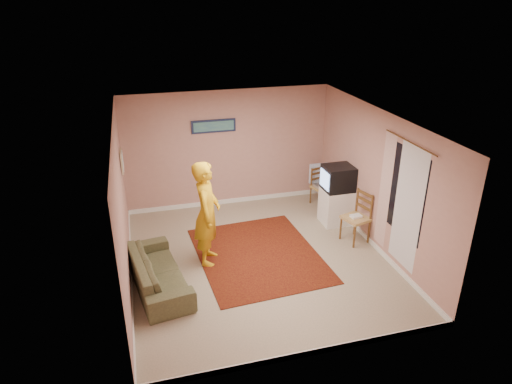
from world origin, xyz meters
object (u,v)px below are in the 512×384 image
object	(u,v)px
person	(207,213)
tv_cabinet	(336,206)
sofa	(158,271)
crt_tv	(338,178)
chair_b	(356,212)
chair_a	(321,183)

from	to	relation	value
person	tv_cabinet	bearing A→B (deg)	-58.27
sofa	tv_cabinet	bearing A→B (deg)	-79.56
crt_tv	chair_b	world-z (taller)	crt_tv
tv_cabinet	person	distance (m)	2.98
tv_cabinet	chair_a	size ratio (longest dim) A/B	1.60
chair_a	tv_cabinet	bearing A→B (deg)	-109.46
chair_b	person	distance (m)	2.87
sofa	person	bearing A→B (deg)	-68.47
crt_tv	sofa	distance (m)	4.04
crt_tv	person	size ratio (longest dim) A/B	0.32
tv_cabinet	chair_b	size ratio (longest dim) A/B	1.35
crt_tv	sofa	world-z (taller)	crt_tv
crt_tv	chair_a	bearing A→B (deg)	86.19
person	chair_a	bearing A→B (deg)	-42.98
sofa	chair_a	bearing A→B (deg)	-68.38
chair_b	sofa	xyz separation A→B (m)	(-3.78, -0.51, -0.34)
chair_b	sofa	distance (m)	3.83
tv_cabinet	chair_b	distance (m)	0.85
chair_a	person	xyz separation A→B (m)	(-2.87, -1.70, 0.43)
crt_tv	person	world-z (taller)	person
tv_cabinet	person	world-z (taller)	person
tv_cabinet	person	bearing A→B (deg)	-164.69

